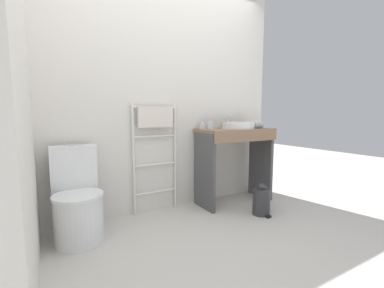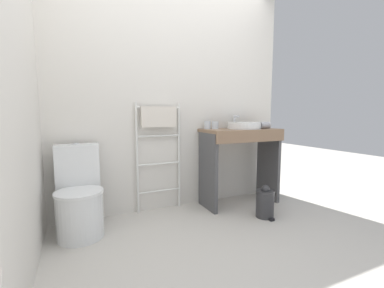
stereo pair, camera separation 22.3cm
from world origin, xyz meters
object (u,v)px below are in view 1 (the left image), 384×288
object	(u,v)px
toilet	(78,204)
trash_bin	(261,201)
hair_dryer	(257,125)
towel_radiator	(155,133)
cup_near_wall	(203,125)
sink_basin	(238,125)
cup_near_edge	(210,125)

from	to	relation	value
toilet	trash_bin	world-z (taller)	toilet
trash_bin	hair_dryer	bearing A→B (deg)	53.06
towel_radiator	hair_dryer	world-z (taller)	towel_radiator
cup_near_wall	trash_bin	size ratio (longest dim) A/B	0.27
towel_radiator	hair_dryer	size ratio (longest dim) A/B	6.77
toilet	trash_bin	xyz separation A→B (m)	(1.76, -0.38, -0.16)
hair_dryer	trash_bin	distance (m)	0.95
sink_basin	cup_near_wall	bearing A→B (deg)	158.48
sink_basin	cup_near_edge	bearing A→B (deg)	160.96
cup_near_edge	trash_bin	size ratio (longest dim) A/B	0.26
toilet	cup_near_edge	xyz separation A→B (m)	(1.48, 0.19, 0.63)
hair_dryer	sink_basin	bearing A→B (deg)	172.09
cup_near_wall	trash_bin	bearing A→B (deg)	-60.28
towel_radiator	sink_basin	xyz separation A→B (m)	(0.98, -0.19, 0.07)
toilet	cup_near_edge	bearing A→B (deg)	7.29
cup_near_wall	cup_near_edge	bearing A→B (deg)	-30.90
sink_basin	hair_dryer	size ratio (longest dim) A/B	2.21
toilet	cup_near_edge	world-z (taller)	cup_near_edge
towel_radiator	cup_near_edge	world-z (taller)	towel_radiator
cup_near_edge	towel_radiator	bearing A→B (deg)	173.51
cup_near_wall	cup_near_edge	distance (m)	0.09
cup_near_wall	trash_bin	xyz separation A→B (m)	(0.35, -0.62, -0.79)
sink_basin	hair_dryer	bearing A→B (deg)	-7.91
sink_basin	cup_near_edge	distance (m)	0.34
hair_dryer	trash_bin	world-z (taller)	hair_dryer
toilet	trash_bin	bearing A→B (deg)	-12.34
cup_near_edge	toilet	bearing A→B (deg)	-172.71
towel_radiator	cup_near_edge	xyz separation A→B (m)	(0.66, -0.07, 0.07)
toilet	trash_bin	size ratio (longest dim) A/B	2.36
toilet	hair_dryer	world-z (taller)	hair_dryer
cup_near_wall	hair_dryer	xyz separation A→B (m)	(0.67, -0.20, -0.01)
cup_near_edge	hair_dryer	xyz separation A→B (m)	(0.59, -0.15, -0.00)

